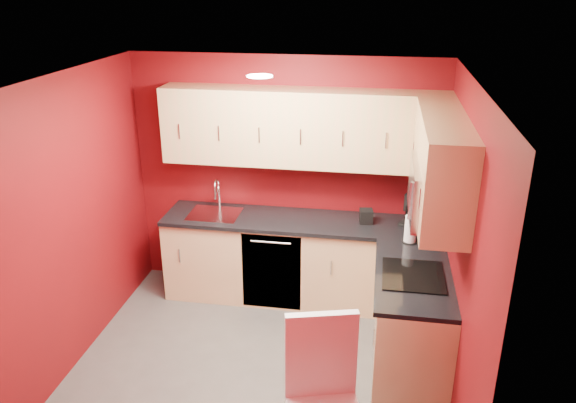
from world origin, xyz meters
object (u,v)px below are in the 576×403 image
(microwave, at_px, (436,192))
(napkin_holder, at_px, (366,216))
(coffee_maker, at_px, (411,210))
(paper_towel, at_px, (411,229))
(sink, at_px, (215,210))

(microwave, distance_m, napkin_holder, 1.34)
(coffee_maker, xyz_separation_m, napkin_holder, (-0.44, -0.03, -0.08))
(coffee_maker, xyz_separation_m, paper_towel, (-0.02, -0.41, -0.02))
(coffee_maker, height_order, napkin_holder, coffee_maker)
(microwave, height_order, sink, microwave)
(sink, height_order, coffee_maker, sink)
(microwave, relative_size, coffee_maker, 2.57)
(microwave, height_order, napkin_holder, microwave)
(sink, bearing_deg, microwave, -25.60)
(sink, distance_m, paper_towel, 2.01)
(sink, distance_m, coffee_maker, 2.00)
(microwave, xyz_separation_m, napkin_holder, (-0.54, 1.02, -0.68))
(napkin_holder, bearing_deg, coffee_maker, 4.49)
(sink, bearing_deg, paper_towel, -10.24)
(microwave, bearing_deg, coffee_maker, 95.42)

